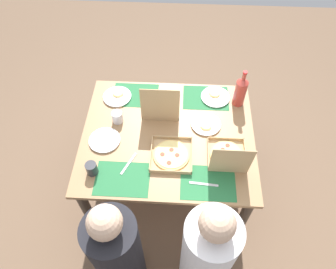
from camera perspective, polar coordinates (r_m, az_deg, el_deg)
ground_plane at (r=2.93m, az=-0.00°, el=-8.82°), size 6.00×6.00×0.00m
dining_table at (r=2.39m, az=-0.00°, el=-1.63°), size 1.25×1.06×0.75m
placemat_near_left at (r=2.55m, az=6.83°, el=6.61°), size 0.36×0.26×0.00m
placemat_near_right at (r=2.56m, az=-5.89°, el=7.10°), size 0.36×0.26×0.00m
placemat_far_left at (r=2.10m, az=7.23°, el=-8.65°), size 0.36×0.26×0.00m
placemat_far_right at (r=2.12m, az=-8.25°, el=-7.93°), size 0.36×0.26×0.00m
pizza_box_corner_left at (r=2.18m, az=0.60°, el=-3.72°), size 0.29×0.29×0.04m
pizza_box_edge_far at (r=2.41m, az=-1.24°, el=5.27°), size 0.28×0.28×0.31m
pizza_box_center at (r=2.17m, az=10.69°, el=-3.81°), size 0.26×0.29×0.30m
plate_far_right at (r=2.36m, az=6.86°, el=1.84°), size 0.22×0.22×0.03m
plate_middle at (r=2.30m, az=-11.37°, el=-1.03°), size 0.22×0.22×0.02m
plate_near_left at (r=2.56m, az=-9.15°, el=6.83°), size 0.22×0.22×0.03m
plate_far_left at (r=2.55m, az=8.55°, el=6.77°), size 0.23×0.23×0.03m
soda_bottle at (r=2.46m, az=12.97°, el=7.67°), size 0.09×0.09×0.32m
cup_clear_right at (r=2.37m, az=-9.14°, el=3.15°), size 0.08×0.08×0.09m
cup_red at (r=2.14m, az=-13.62°, el=-6.00°), size 0.08×0.08×0.09m
fork_by_far_left at (r=2.17m, az=-7.13°, el=-5.23°), size 0.10×0.18×0.00m
fork_by_near_right at (r=2.09m, az=6.48°, el=-8.89°), size 0.19×0.03×0.00m
diner_left_seat at (r=2.14m, az=6.88°, el=-21.10°), size 0.32×0.32×1.20m
diner_right_seat at (r=2.19m, az=-9.04°, el=-20.47°), size 0.32×0.32×1.14m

